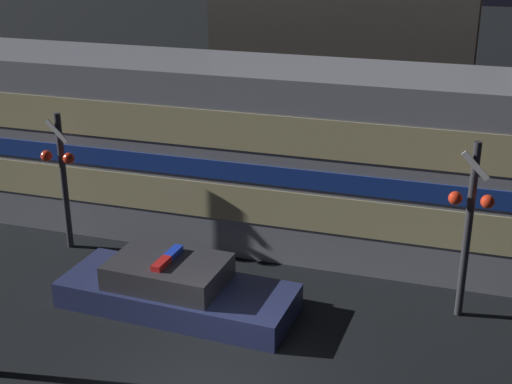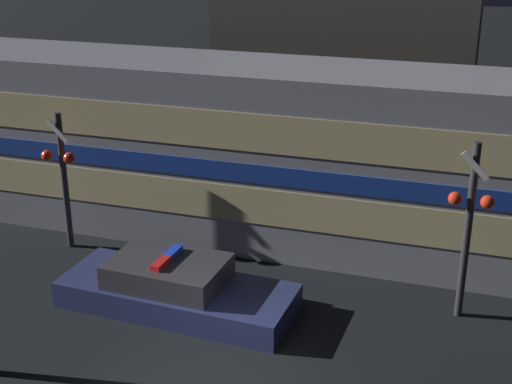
# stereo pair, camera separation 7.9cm
# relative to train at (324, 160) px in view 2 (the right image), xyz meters

# --- Properties ---
(train) EXTENTS (22.21, 3.03, 4.47)m
(train) POSITION_rel_train_xyz_m (0.00, 0.00, 0.00)
(train) COLOR gray
(train) RESTS_ON ground_plane
(police_car) EXTENTS (5.07, 2.09, 1.20)m
(police_car) POSITION_rel_train_xyz_m (-2.23, -4.10, -1.80)
(police_car) COLOR navy
(police_car) RESTS_ON ground_plane
(crossing_signal_near) EXTENTS (0.88, 0.38, 3.79)m
(crossing_signal_near) POSITION_rel_train_xyz_m (3.54, -2.62, -0.08)
(crossing_signal_near) COLOR #2D2D33
(crossing_signal_near) RESTS_ON ground_plane
(crossing_signal_far) EXTENTS (0.88, 0.38, 3.47)m
(crossing_signal_far) POSITION_rel_train_xyz_m (-5.97, -2.23, -0.25)
(crossing_signal_far) COLOR #2D2D33
(crossing_signal_far) RESTS_ON ground_plane
(building_left) EXTENTS (7.72, 4.61, 7.71)m
(building_left) POSITION_rel_train_xyz_m (-0.64, 6.19, 1.62)
(building_left) COLOR #47423D
(building_left) RESTS_ON ground_plane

